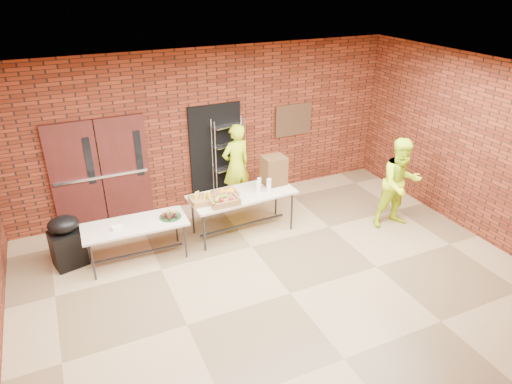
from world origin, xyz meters
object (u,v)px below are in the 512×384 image
table_right (242,197)px  volunteer_woman (236,165)px  covered_grill (67,241)px  wire_rack (229,161)px  volunteer_man (400,183)px  coffee_dispenser (274,170)px  table_left (135,227)px

table_right → volunteer_woman: volunteer_woman is taller
table_right → covered_grill: bearing=173.0°
wire_rack → volunteer_man: 3.42m
volunteer_woman → volunteer_man: size_ratio=1.00×
coffee_dispenser → covered_grill: 3.84m
volunteer_man → covered_grill: bearing=176.6°
coffee_dispenser → volunteer_man: (2.08, -1.15, -0.20)m
coffee_dispenser → covered_grill: (-3.79, 0.08, -0.62)m
wire_rack → volunteer_woman: 0.23m
wire_rack → volunteer_man: (2.53, -2.31, -0.03)m
table_right → volunteer_man: (2.80, -0.99, 0.15)m
table_right → coffee_dispenser: size_ratio=3.61×
volunteer_man → coffee_dispenser: bearing=159.5°
table_left → covered_grill: (-1.08, 0.33, -0.19)m
wire_rack → covered_grill: (-3.33, -1.08, -0.46)m
table_right → volunteer_man: 2.97m
volunteer_woman → table_left: bearing=16.1°
wire_rack → coffee_dispenser: size_ratio=3.32×
volunteer_man → wire_rack: bearing=146.1°
wire_rack → coffee_dispenser: (0.45, -1.16, 0.16)m
coffee_dispenser → volunteer_woman: volunteer_woman is taller
table_right → volunteer_man: bearing=-22.3°
coffee_dispenser → volunteer_man: bearing=-28.9°
covered_grill → volunteer_woman: size_ratio=0.52×
table_left → covered_grill: 1.14m
covered_grill → volunteer_man: 6.00m
table_left → volunteer_woman: bearing=29.0°
table_right → volunteer_woman: (0.33, 1.09, 0.15)m
coffee_dispenser → wire_rack: bearing=111.4°
table_left → covered_grill: bearing=164.8°
wire_rack → covered_grill: 3.53m
table_left → coffee_dispenser: (2.71, 0.25, 0.43)m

